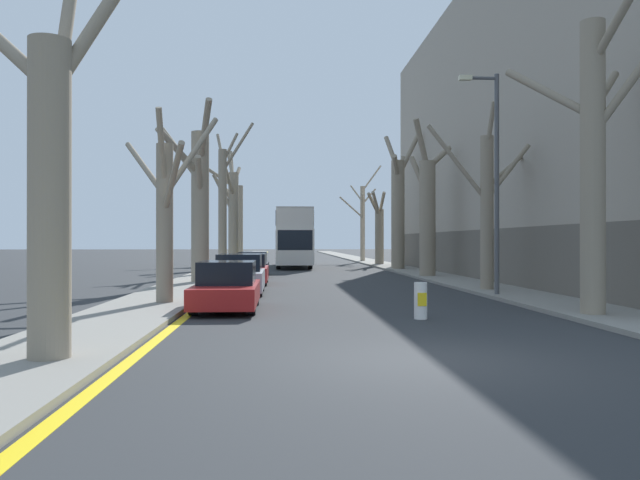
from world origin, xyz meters
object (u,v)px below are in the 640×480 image
Objects in this scene: parked_car_0 at (227,287)px; street_tree_left_5 at (237,219)px; street_tree_right_4 at (379,232)px; street_tree_left_1 at (166,210)px; street_tree_left_0 at (49,170)px; street_tree_right_5 at (363,219)px; street_tree_left_2 at (199,199)px; parked_car_1 at (239,275)px; parked_car_3 at (253,265)px; street_tree_left_3 at (224,204)px; street_tree_right_3 at (398,207)px; street_tree_right_1 at (487,204)px; lamp_post at (494,172)px; street_tree_right_0 at (593,157)px; double_decker_bus at (293,235)px; street_tree_left_4 at (233,211)px; street_tree_right_2 at (427,211)px; traffic_bollard at (421,301)px; parked_car_2 at (247,270)px.

street_tree_left_5 is at bearing 93.55° from parked_car_0.
street_tree_left_1 is at bearing -110.12° from street_tree_right_4.
street_tree_left_0 is 50.01m from street_tree_right_5.
parked_car_1 is at bearing -67.27° from street_tree_left_2.
street_tree_right_4 is (11.63, 40.12, -0.33)m from street_tree_left_0.
parked_car_3 is (2.28, -20.00, -3.22)m from street_tree_left_5.
street_tree_left_3 is 11.96m from street_tree_right_3.
street_tree_right_1 is 2.54m from lamp_post.
street_tree_right_0 is 5.85m from lamp_post.
street_tree_right_0 is at bearing -90.23° from street_tree_right_1.
street_tree_right_3 reaches higher than double_decker_bus.
street_tree_left_4 is at bearing 94.92° from parked_car_1.
street_tree_right_2 is at bearing -90.49° from street_tree_right_3.
street_tree_left_3 is (0.23, 27.62, 1.15)m from street_tree_left_0.
double_decker_bus reaches higher than parked_car_1.
traffic_bollard is (4.98, -19.12, -0.19)m from parked_car_3.
street_tree_right_1 is at bearing 0.91° from parked_car_1.
street_tree_right_5 is 31.99m from parked_car_2.
street_tree_left_2 reaches higher than parked_car_1.
street_tree_right_1 is 7.83× the size of traffic_bollard.
street_tree_left_1 is 0.79× the size of lamp_post.
lamp_post is at bearing -13.63° from parked_car_1.
street_tree_left_2 is 0.86× the size of street_tree_right_5.
street_tree_left_4 is 16.74m from street_tree_right_5.
street_tree_right_0 is (11.60, -39.28, 0.18)m from street_tree_left_5.
street_tree_right_2 is 18.09m from parked_car_0.
street_tree_left_2 is 1.88× the size of parked_car_0.
street_tree_left_2 is 1.00× the size of street_tree_right_0.
parked_car_3 is at bearing -83.50° from street_tree_left_5.
street_tree_left_1 is at bearing -101.64° from parked_car_2.
street_tree_left_1 is 5.09m from parked_car_1.
street_tree_left_0 is at bearing -89.87° from street_tree_left_2.
street_tree_left_2 is 8.76× the size of traffic_bollard.
street_tree_right_3 is 2.29× the size of parked_car_2.
street_tree_left_1 is at bearing -90.10° from street_tree_left_3.
street_tree_right_4 is 0.64× the size of street_tree_right_5.
street_tree_left_1 is 18.76m from street_tree_left_3.
street_tree_left_1 is 15.76m from parked_car_3.
lamp_post is at bearing 10.73° from street_tree_left_1.
parked_car_0 is 0.55× the size of lamp_post.
street_tree_left_3 is 8.71m from street_tree_left_4.
street_tree_right_0 is (11.22, -22.51, -0.15)m from street_tree_left_3.
street_tree_left_2 is 1.75× the size of parked_car_3.
street_tree_left_4 is at bearing 113.10° from lamp_post.
street_tree_right_4 is 18.50m from parked_car_3.
parked_car_1 is (2.16, -5.17, -3.17)m from street_tree_left_2.
street_tree_left_5 is 12.59m from street_tree_right_4.
street_tree_left_3 reaches higher than street_tree_left_1.
parked_car_1 is (-9.30, -35.60, -3.41)m from street_tree_right_5.
street_tree_left_2 reaches higher than lamp_post.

